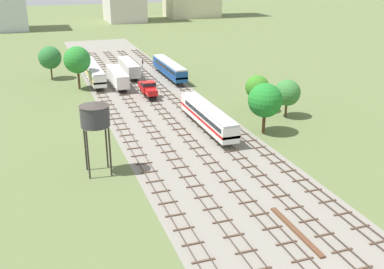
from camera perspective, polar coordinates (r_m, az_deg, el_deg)
The scene contains 21 objects.
ground_plane at distance 90.01m, azimuth -4.07°, elevation 3.21°, with size 480.00×480.00×0.00m, color #5B6B3D.
ballast_bed at distance 90.01m, azimuth -4.07°, elevation 3.22°, with size 22.11×176.00×0.01m, color gray.
track_far_left at distance 89.11m, azimuth -9.87°, elevation 2.86°, with size 2.40×126.00×0.29m.
track_left at distance 89.89m, azimuth -7.03°, elevation 3.18°, with size 2.40×126.00×0.29m.
track_centre_left at distance 90.89m, azimuth -4.24°, elevation 3.47°, with size 2.40×126.00×0.29m.
track_centre at distance 92.10m, azimuth -1.52°, elevation 3.76°, with size 2.40×126.00×0.29m.
track_centre_right at distance 93.52m, azimuth 1.13°, elevation 4.02°, with size 2.40×126.00×0.29m.
diesel_railcar_centre_nearest at distance 77.55m, azimuth 1.95°, elevation 2.37°, with size 2.96×20.50×3.80m.
shunter_loco_centre_left_near at distance 97.64m, azimuth -5.48°, elevation 5.80°, with size 2.74×8.46×3.10m.
freight_boxcar_left_mid at distance 106.58m, azimuth -9.25°, elevation 7.13°, with size 2.87×14.00×3.60m.
diesel_railcar_centre_right_midfar at distance 113.52m, azimuth -2.84°, elevation 8.28°, with size 2.96×20.50×3.80m.
passenger_coach_far_left_far at distance 112.51m, azimuth -12.19°, elevation 7.74°, with size 2.96×22.00×3.80m.
freight_boxcar_centre_left_farther at distance 115.92m, azimuth -7.85°, elevation 8.30°, with size 2.87×14.00×3.60m.
water_tower at distance 61.02m, azimuth -11.97°, elevation 2.36°, with size 4.01×4.01×10.02m.
signal_post_nearest at distance 111.01m, azimuth -6.13°, elevation 8.26°, with size 0.28×0.47×5.14m.
lineside_tree_0 at distance 87.52m, azimuth 8.09°, elevation 5.82°, with size 4.50×4.50×7.08m.
lineside_tree_1 at distance 76.06m, azimuth 9.06°, elevation 4.20°, with size 5.66×5.66×8.56m.
lineside_tree_2 at distance 85.36m, azimuth 11.73°, elevation 5.10°, with size 4.81×4.81×7.05m.
lineside_tree_3 at distance 105.40m, azimuth -14.07°, elevation 8.97°, with size 5.92×5.92×9.62m.
lineside_tree_4 at distance 117.03m, azimuth -17.23°, elevation 9.10°, with size 5.47×5.47×8.01m.
spare_rail_bundle at distance 51.10m, azimuth 12.76°, elevation -11.58°, with size 0.60×10.00×0.24m, color brown.
Camera 1 is at (-22.25, -26.94, 26.98)m, focal length 42.97 mm.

